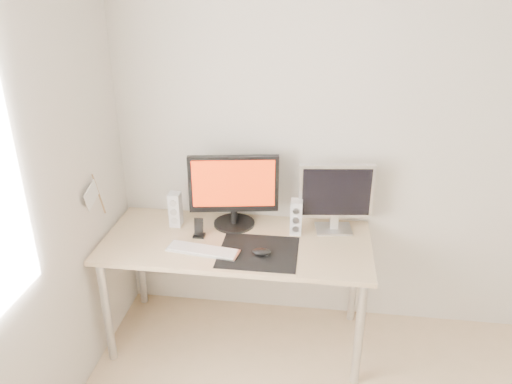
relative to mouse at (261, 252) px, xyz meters
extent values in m
plane|color=silver|center=(0.76, 0.52, 0.50)|extent=(3.50, 0.00, 3.50)
cube|color=black|center=(-0.02, 0.03, -0.02)|extent=(0.45, 0.40, 0.00)
ellipsoid|color=black|center=(0.00, 0.00, 0.00)|extent=(0.11, 0.06, 0.04)
cube|color=#D1B587|center=(-0.17, 0.15, -0.04)|extent=(1.60, 0.70, 0.03)
cylinder|color=silver|center=(-0.91, -0.14, -0.40)|extent=(0.05, 0.05, 0.70)
cylinder|color=silver|center=(0.57, -0.14, -0.40)|extent=(0.05, 0.05, 0.70)
cylinder|color=silver|center=(-0.91, 0.44, -0.40)|extent=(0.05, 0.05, 0.70)
cylinder|color=silver|center=(0.57, 0.44, -0.40)|extent=(0.05, 0.05, 0.70)
cylinder|color=black|center=(-0.22, 0.35, -0.01)|extent=(0.30, 0.30, 0.02)
cylinder|color=black|center=(-0.22, 0.35, 0.05)|extent=(0.05, 0.05, 0.12)
cube|color=black|center=(-0.21, 0.34, 0.26)|extent=(0.55, 0.13, 0.36)
cube|color=#F5420C|center=(-0.21, 0.31, 0.27)|extent=(0.49, 0.09, 0.30)
cube|color=silver|center=(0.41, 0.36, -0.01)|extent=(0.24, 0.19, 0.01)
cube|color=silver|center=(0.41, 0.36, 0.04)|extent=(0.05, 0.05, 0.10)
cube|color=silver|center=(0.41, 0.36, 0.24)|extent=(0.45, 0.10, 0.34)
cube|color=black|center=(0.41, 0.34, 0.24)|extent=(0.41, 0.06, 0.30)
cube|color=white|center=(-0.58, 0.29, 0.09)|extent=(0.07, 0.08, 0.22)
cylinder|color=silver|center=(-0.58, 0.25, 0.03)|extent=(0.04, 0.01, 0.04)
cylinder|color=#AFAEB1|center=(-0.58, 0.25, 0.09)|extent=(0.04, 0.01, 0.04)
cylinder|color=silver|center=(-0.58, 0.25, 0.15)|extent=(0.04, 0.01, 0.04)
cube|color=white|center=(0.18, 0.29, 0.09)|extent=(0.07, 0.08, 0.22)
cylinder|color=silver|center=(0.18, 0.25, 0.03)|extent=(0.04, 0.01, 0.04)
cylinder|color=#BDBDC0|center=(0.18, 0.25, 0.09)|extent=(0.04, 0.01, 0.04)
cylinder|color=#ACABAD|center=(0.18, 0.25, 0.15)|extent=(0.04, 0.01, 0.04)
cube|color=#B5B6B8|center=(-0.34, 0.00, -0.02)|extent=(0.43, 0.18, 0.01)
cube|color=white|center=(-0.34, 0.00, -0.01)|extent=(0.41, 0.16, 0.01)
cube|color=black|center=(-0.40, 0.16, -0.02)|extent=(0.07, 0.06, 0.01)
cube|color=black|center=(-0.40, 0.16, 0.05)|extent=(0.05, 0.02, 0.11)
cylinder|color=#A57F54|center=(-0.96, 0.07, 0.27)|extent=(0.01, 0.10, 0.29)
cube|color=white|center=(-0.96, -0.02, 0.31)|extent=(0.00, 0.19, 0.15)
camera|label=1|loc=(0.29, -2.41, 1.47)|focal=35.00mm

